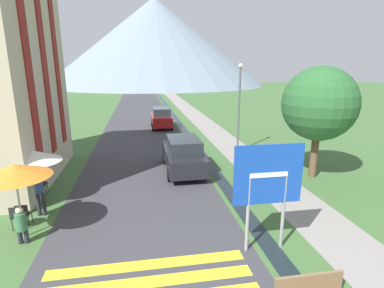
% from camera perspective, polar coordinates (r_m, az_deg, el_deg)
% --- Properties ---
extents(ground_plane, '(160.00, 160.00, 0.00)m').
position_cam_1_polar(ground_plane, '(23.74, -3.54, 1.45)').
color(ground_plane, '#3D6033').
extents(road, '(6.40, 60.00, 0.01)m').
position_cam_1_polar(road, '(33.42, -9.77, 5.08)').
color(road, '#38383D').
rests_on(road, ground_plane).
extents(footpath, '(2.20, 60.00, 0.01)m').
position_cam_1_polar(footpath, '(33.98, 0.61, 5.44)').
color(footpath, gray).
rests_on(footpath, ground_plane).
extents(drainage_channel, '(0.60, 60.00, 0.00)m').
position_cam_1_polar(drainage_channel, '(33.63, -3.43, 5.31)').
color(drainage_channel, black).
rests_on(drainage_channel, ground_plane).
extents(crosswalk_marking, '(5.44, 1.84, 0.01)m').
position_cam_1_polar(crosswalk_marking, '(8.49, -8.24, -24.57)').
color(crosswalk_marking, yellow).
rests_on(crosswalk_marking, ground_plane).
extents(mountain_distant, '(64.08, 64.08, 25.01)m').
position_cam_1_polar(mountain_distant, '(94.87, -7.01, 18.69)').
color(mountain_distant, slate).
rests_on(mountain_distant, ground_plane).
extents(road_sign, '(2.06, 0.11, 3.26)m').
position_cam_1_polar(road_sign, '(8.86, 14.27, -7.12)').
color(road_sign, gray).
rests_on(road_sign, ground_plane).
extents(parked_car_near, '(1.94, 4.40, 1.82)m').
position_cam_1_polar(parked_car_near, '(15.58, -1.64, -2.02)').
color(parked_car_near, black).
rests_on(parked_car_near, ground_plane).
extents(parked_car_far, '(1.81, 3.87, 1.82)m').
position_cam_1_polar(parked_car_far, '(27.09, -5.85, 4.99)').
color(parked_car_far, '#A31919').
rests_on(parked_car_far, ground_plane).
extents(cafe_chair_near_right, '(0.40, 0.40, 0.85)m').
position_cam_1_polar(cafe_chair_near_right, '(11.91, -29.49, -11.40)').
color(cafe_chair_near_right, '#232328').
rests_on(cafe_chair_near_right, ground_plane).
extents(cafe_chair_near_left, '(0.40, 0.40, 0.85)m').
position_cam_1_polar(cafe_chair_near_left, '(11.84, -30.30, -11.65)').
color(cafe_chair_near_left, '#232328').
rests_on(cafe_chair_near_left, ground_plane).
extents(cafe_chair_far_right, '(0.40, 0.40, 0.85)m').
position_cam_1_polar(cafe_chair_far_right, '(14.43, -26.83, -6.67)').
color(cafe_chair_far_right, '#232328').
rests_on(cafe_chair_far_right, ground_plane).
extents(cafe_chair_far_left, '(0.40, 0.40, 0.85)m').
position_cam_1_polar(cafe_chair_far_left, '(14.45, -27.19, -6.69)').
color(cafe_chair_far_left, '#232328').
rests_on(cafe_chair_far_left, ground_plane).
extents(cafe_umbrella_front_orange, '(2.15, 2.15, 2.47)m').
position_cam_1_polar(cafe_umbrella_front_orange, '(10.64, -30.76, -4.42)').
color(cafe_umbrella_front_orange, '#B7B2A8').
rests_on(cafe_umbrella_front_orange, ground_plane).
extents(cafe_umbrella_middle_white, '(2.06, 2.06, 2.20)m').
position_cam_1_polar(cafe_umbrella_middle_white, '(13.14, -27.95, -2.05)').
color(cafe_umbrella_middle_white, '#B7B2A8').
rests_on(cafe_umbrella_middle_white, ground_plane).
extents(person_seated_far, '(0.32, 0.32, 1.23)m').
position_cam_1_polar(person_seated_far, '(10.84, -29.77, -12.99)').
color(person_seated_far, '#282833').
rests_on(person_seated_far, ground_plane).
extents(person_standing_terrace, '(0.32, 0.32, 1.70)m').
position_cam_1_polar(person_standing_terrace, '(12.31, -27.08, -7.85)').
color(person_standing_terrace, '#282833').
rests_on(person_standing_terrace, ground_plane).
extents(streetlamp, '(0.28, 0.28, 5.54)m').
position_cam_1_polar(streetlamp, '(19.09, 8.98, 8.05)').
color(streetlamp, '#515156').
rests_on(streetlamp, ground_plane).
extents(tree_by_path, '(3.52, 3.52, 5.40)m').
position_cam_1_polar(tree_by_path, '(15.50, 23.11, 7.00)').
color(tree_by_path, brown).
rests_on(tree_by_path, ground_plane).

